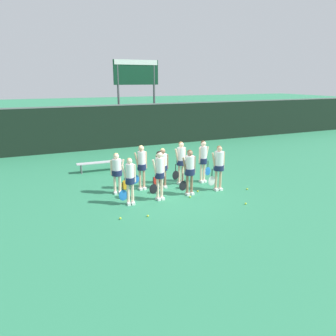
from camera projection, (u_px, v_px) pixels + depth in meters
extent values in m
plane|color=#2D7F56|center=(169.00, 192.00, 12.83)|extent=(140.00, 140.00, 0.00)
cube|color=black|center=(110.00, 128.00, 20.48)|extent=(60.00, 0.06, 2.68)
cube|color=slate|center=(108.00, 105.00, 20.12)|extent=(60.00, 0.08, 0.08)
cylinder|color=#515156|center=(119.00, 103.00, 21.38)|extent=(0.14, 0.14, 5.49)
cylinder|color=#515156|center=(154.00, 102.00, 22.36)|extent=(0.14, 0.14, 5.49)
cube|color=#0F3823|center=(136.00, 72.00, 21.35)|extent=(3.04, 0.12, 1.57)
cube|color=white|center=(136.00, 62.00, 21.13)|extent=(2.92, 0.02, 0.31)
cube|color=#B2B2B7|center=(100.00, 162.00, 15.57)|extent=(2.18, 0.45, 0.04)
cylinder|color=slate|center=(118.00, 165.00, 16.06)|extent=(0.06, 0.06, 0.42)
cylinder|color=slate|center=(119.00, 166.00, 15.84)|extent=(0.06, 0.06, 0.42)
cylinder|color=slate|center=(81.00, 168.00, 15.43)|extent=(0.06, 0.06, 0.42)
cylinder|color=slate|center=(81.00, 170.00, 15.21)|extent=(0.06, 0.06, 0.42)
cylinder|color=beige|center=(133.00, 193.00, 11.50)|extent=(0.10, 0.10, 0.80)
cylinder|color=beige|center=(128.00, 194.00, 11.45)|extent=(0.10, 0.10, 0.80)
cube|color=white|center=(133.00, 203.00, 11.57)|extent=(0.13, 0.25, 0.09)
cube|color=white|center=(129.00, 203.00, 11.52)|extent=(0.13, 0.25, 0.09)
cylinder|color=#192347|center=(130.00, 180.00, 11.35)|extent=(0.33, 0.33, 0.23)
cylinder|color=white|center=(130.00, 173.00, 11.29)|extent=(0.28, 0.28, 0.67)
sphere|color=beige|center=(129.00, 161.00, 11.17)|extent=(0.19, 0.19, 0.19)
sphere|color=#D8B772|center=(129.00, 160.00, 11.18)|extent=(0.18, 0.18, 0.18)
cylinder|color=beige|center=(125.00, 174.00, 11.23)|extent=(0.21, 0.09, 0.64)
cylinder|color=beige|center=(135.00, 173.00, 11.34)|extent=(0.08, 0.08, 0.64)
cylinder|color=black|center=(123.00, 186.00, 11.30)|extent=(0.03, 0.03, 0.28)
ellipsoid|color=blue|center=(123.00, 195.00, 11.38)|extent=(0.31, 0.03, 0.39)
cylinder|color=beige|center=(162.00, 188.00, 11.96)|extent=(0.10, 0.10, 0.86)
cylinder|color=beige|center=(158.00, 189.00, 11.88)|extent=(0.10, 0.10, 0.86)
cube|color=white|center=(162.00, 198.00, 12.03)|extent=(0.13, 0.25, 0.09)
cube|color=white|center=(158.00, 199.00, 11.95)|extent=(0.13, 0.25, 0.09)
cylinder|color=#192347|center=(160.00, 175.00, 11.79)|extent=(0.34, 0.34, 0.21)
cylinder|color=white|center=(160.00, 168.00, 11.71)|extent=(0.30, 0.30, 0.71)
sphere|color=beige|center=(159.00, 155.00, 11.59)|extent=(0.23, 0.23, 0.23)
sphere|color=black|center=(159.00, 154.00, 11.60)|extent=(0.21, 0.21, 0.21)
cylinder|color=beige|center=(155.00, 169.00, 11.62)|extent=(0.22, 0.10, 0.67)
cylinder|color=beige|center=(164.00, 167.00, 11.80)|extent=(0.08, 0.08, 0.67)
cylinder|color=black|center=(153.00, 180.00, 11.68)|extent=(0.03, 0.03, 0.27)
ellipsoid|color=black|center=(153.00, 189.00, 11.76)|extent=(0.30, 0.03, 0.37)
cylinder|color=#8C664C|center=(192.00, 184.00, 12.48)|extent=(0.10, 0.10, 0.83)
cylinder|color=#8C664C|center=(187.00, 184.00, 12.41)|extent=(0.10, 0.10, 0.83)
cube|color=white|center=(192.00, 193.00, 12.55)|extent=(0.11, 0.24, 0.09)
cube|color=white|center=(187.00, 194.00, 12.48)|extent=(0.11, 0.24, 0.09)
cylinder|color=#192347|center=(190.00, 172.00, 12.32)|extent=(0.39, 0.39, 0.24)
cylinder|color=white|center=(190.00, 165.00, 12.25)|extent=(0.34, 0.34, 0.68)
sphere|color=#8C664C|center=(190.00, 153.00, 12.13)|extent=(0.22, 0.22, 0.22)
sphere|color=#4C331E|center=(190.00, 152.00, 12.14)|extent=(0.20, 0.20, 0.20)
cylinder|color=#8C664C|center=(185.00, 166.00, 12.17)|extent=(0.21, 0.08, 0.65)
cylinder|color=#8C664C|center=(194.00, 165.00, 12.33)|extent=(0.08, 0.08, 0.65)
cylinder|color=black|center=(183.00, 177.00, 12.23)|extent=(0.03, 0.03, 0.29)
ellipsoid|color=black|center=(183.00, 186.00, 12.32)|extent=(0.30, 0.03, 0.40)
cylinder|color=tan|center=(220.00, 179.00, 12.99)|extent=(0.10, 0.10, 0.85)
cylinder|color=tan|center=(216.00, 180.00, 12.92)|extent=(0.10, 0.10, 0.85)
cube|color=white|center=(220.00, 189.00, 13.06)|extent=(0.12, 0.25, 0.09)
cube|color=white|center=(216.00, 189.00, 12.99)|extent=(0.12, 0.25, 0.09)
cylinder|color=#192347|center=(219.00, 168.00, 12.82)|extent=(0.41, 0.41, 0.21)
cylinder|color=white|center=(219.00, 160.00, 12.75)|extent=(0.36, 0.36, 0.72)
sphere|color=tan|center=(219.00, 149.00, 12.62)|extent=(0.21, 0.21, 0.21)
sphere|color=olive|center=(219.00, 148.00, 12.64)|extent=(0.19, 0.19, 0.19)
cylinder|color=tan|center=(214.00, 161.00, 12.67)|extent=(0.22, 0.09, 0.68)
cylinder|color=tan|center=(224.00, 160.00, 12.82)|extent=(0.08, 0.08, 0.68)
cylinder|color=black|center=(212.00, 172.00, 12.74)|extent=(0.03, 0.03, 0.29)
ellipsoid|color=silver|center=(212.00, 181.00, 12.83)|extent=(0.32, 0.03, 0.39)
cylinder|color=beige|center=(120.00, 184.00, 12.61)|extent=(0.10, 0.10, 0.76)
cylinder|color=beige|center=(115.00, 184.00, 12.55)|extent=(0.10, 0.10, 0.76)
cube|color=white|center=(120.00, 192.00, 12.67)|extent=(0.12, 0.24, 0.09)
cube|color=white|center=(115.00, 193.00, 12.61)|extent=(0.12, 0.24, 0.09)
cylinder|color=#192347|center=(117.00, 173.00, 12.46)|extent=(0.40, 0.40, 0.21)
cylinder|color=white|center=(117.00, 167.00, 12.40)|extent=(0.35, 0.35, 0.61)
sphere|color=beige|center=(116.00, 156.00, 12.29)|extent=(0.21, 0.21, 0.21)
sphere|color=#D8B772|center=(116.00, 156.00, 12.30)|extent=(0.20, 0.20, 0.20)
cylinder|color=beige|center=(122.00, 167.00, 12.48)|extent=(0.20, 0.08, 0.58)
cylinder|color=beige|center=(111.00, 168.00, 12.33)|extent=(0.08, 0.08, 0.58)
cylinder|color=black|center=(125.00, 176.00, 12.59)|extent=(0.03, 0.03, 0.29)
ellipsoid|color=orange|center=(125.00, 185.00, 12.68)|extent=(0.29, 0.03, 0.40)
cylinder|color=tan|center=(144.00, 179.00, 13.07)|extent=(0.10, 0.10, 0.85)
cylinder|color=tan|center=(140.00, 179.00, 13.00)|extent=(0.10, 0.10, 0.85)
cube|color=white|center=(144.00, 188.00, 13.14)|extent=(0.12, 0.24, 0.09)
cube|color=white|center=(140.00, 189.00, 13.07)|extent=(0.12, 0.24, 0.09)
cylinder|color=#192347|center=(142.00, 167.00, 12.90)|extent=(0.36, 0.36, 0.23)
cylinder|color=white|center=(142.00, 160.00, 12.83)|extent=(0.31, 0.31, 0.71)
sphere|color=tan|center=(141.00, 149.00, 12.71)|extent=(0.22, 0.22, 0.22)
sphere|color=#D8B772|center=(141.00, 148.00, 12.72)|extent=(0.20, 0.20, 0.20)
cylinder|color=tan|center=(137.00, 161.00, 12.75)|extent=(0.22, 0.08, 0.67)
cylinder|color=tan|center=(146.00, 160.00, 12.91)|extent=(0.08, 0.08, 0.67)
cylinder|color=black|center=(135.00, 172.00, 12.81)|extent=(0.03, 0.03, 0.26)
ellipsoid|color=blue|center=(136.00, 179.00, 12.89)|extent=(0.29, 0.03, 0.36)
cylinder|color=#8C664C|center=(165.00, 178.00, 13.27)|extent=(0.10, 0.10, 0.78)
cylinder|color=#8C664C|center=(161.00, 179.00, 13.21)|extent=(0.10, 0.10, 0.78)
cube|color=white|center=(165.00, 187.00, 13.33)|extent=(0.13, 0.25, 0.09)
cube|color=white|center=(161.00, 187.00, 13.28)|extent=(0.13, 0.25, 0.09)
cylinder|color=#192347|center=(163.00, 168.00, 13.12)|extent=(0.37, 0.37, 0.20)
cylinder|color=white|center=(163.00, 162.00, 13.06)|extent=(0.33, 0.33, 0.63)
sphere|color=#8C664C|center=(163.00, 151.00, 12.95)|extent=(0.21, 0.21, 0.21)
sphere|color=#D8B772|center=(163.00, 151.00, 12.96)|extent=(0.19, 0.19, 0.19)
cylinder|color=#8C664C|center=(158.00, 162.00, 13.00)|extent=(0.21, 0.09, 0.60)
cylinder|color=#8C664C|center=(167.00, 162.00, 13.12)|extent=(0.08, 0.08, 0.60)
cylinder|color=black|center=(156.00, 172.00, 13.06)|extent=(0.03, 0.03, 0.28)
ellipsoid|color=red|center=(156.00, 180.00, 13.15)|extent=(0.28, 0.03, 0.39)
cylinder|color=beige|center=(183.00, 174.00, 13.78)|extent=(0.10, 0.10, 0.86)
cylinder|color=beige|center=(179.00, 174.00, 13.68)|extent=(0.10, 0.10, 0.86)
cube|color=white|center=(183.00, 182.00, 13.86)|extent=(0.15, 0.26, 0.09)
cube|color=white|center=(179.00, 183.00, 13.76)|extent=(0.15, 0.26, 0.09)
cylinder|color=#192347|center=(181.00, 162.00, 13.60)|extent=(0.38, 0.38, 0.21)
cylinder|color=white|center=(181.00, 156.00, 13.53)|extent=(0.33, 0.33, 0.71)
sphere|color=beige|center=(181.00, 145.00, 13.41)|extent=(0.22, 0.22, 0.22)
sphere|color=olive|center=(181.00, 144.00, 13.41)|extent=(0.20, 0.20, 0.20)
cylinder|color=beige|center=(177.00, 157.00, 13.42)|extent=(0.23, 0.11, 0.68)
cylinder|color=beige|center=(185.00, 155.00, 13.64)|extent=(0.08, 0.08, 0.68)
cylinder|color=black|center=(176.00, 167.00, 13.48)|extent=(0.03, 0.03, 0.28)
ellipsoid|color=black|center=(176.00, 175.00, 13.56)|extent=(0.30, 0.03, 0.39)
cylinder|color=beige|center=(204.00, 172.00, 14.01)|extent=(0.10, 0.10, 0.86)
cylinder|color=beige|center=(201.00, 173.00, 13.92)|extent=(0.10, 0.10, 0.86)
cube|color=white|center=(204.00, 181.00, 14.08)|extent=(0.15, 0.26, 0.09)
cube|color=white|center=(201.00, 181.00, 13.99)|extent=(0.15, 0.26, 0.09)
cylinder|color=#192347|center=(203.00, 161.00, 13.83)|extent=(0.35, 0.35, 0.23)
cylinder|color=white|center=(203.00, 155.00, 13.76)|extent=(0.30, 0.30, 0.71)
sphere|color=beige|center=(203.00, 144.00, 13.63)|extent=(0.22, 0.22, 0.22)
sphere|color=#4C331E|center=(203.00, 143.00, 13.64)|extent=(0.20, 0.20, 0.20)
cylinder|color=beige|center=(207.00, 154.00, 13.86)|extent=(0.22, 0.11, 0.67)
cylinder|color=beige|center=(200.00, 155.00, 13.66)|extent=(0.08, 0.08, 0.67)
cylinder|color=black|center=(208.00, 164.00, 14.00)|extent=(0.03, 0.03, 0.27)
ellipsoid|color=blue|center=(208.00, 171.00, 14.09)|extent=(0.27, 0.03, 0.38)
sphere|color=#CCE033|center=(246.00, 204.00, 11.53)|extent=(0.07, 0.07, 0.07)
sphere|color=#CCE033|center=(198.00, 191.00, 12.82)|extent=(0.07, 0.07, 0.07)
sphere|color=#CCE033|center=(247.00, 189.00, 13.07)|extent=(0.07, 0.07, 0.07)
sphere|color=#CCE033|center=(120.00, 218.00, 10.32)|extent=(0.07, 0.07, 0.07)
sphere|color=#CCE033|center=(190.00, 197.00, 12.21)|extent=(0.07, 0.07, 0.07)
sphere|color=#CCE033|center=(148.00, 216.00, 10.50)|extent=(0.07, 0.07, 0.07)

